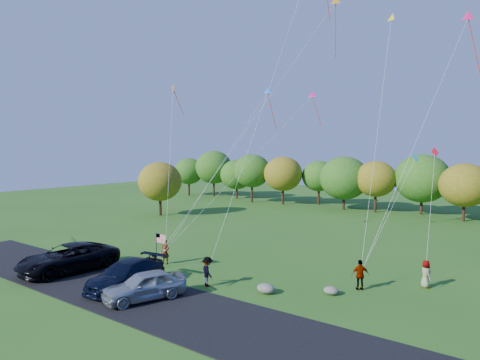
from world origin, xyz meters
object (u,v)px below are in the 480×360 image
object	(u,v)px
minivan_silver	(145,285)
park_bench	(74,242)
flyer_b	(154,265)
flyer_d	(360,275)
minivan_dark	(68,258)
minivan_navy	(126,275)
trash_barrel	(89,249)
flyer_a	(165,252)
flyer_e	(426,274)
flyer_c	(208,272)

from	to	relation	value
minivan_silver	park_bench	world-z (taller)	minivan_silver
flyer_b	flyer_d	size ratio (longest dim) A/B	0.85
minivan_dark	minivan_navy	bearing A→B (deg)	7.21
minivan_dark	trash_barrel	size ratio (longest dim) A/B	7.99
minivan_dark	flyer_d	size ratio (longest dim) A/B	3.66
minivan_navy	trash_barrel	bearing A→B (deg)	150.05
minivan_navy	flyer_a	world-z (taller)	flyer_a
flyer_e	flyer_d	bearing A→B (deg)	91.71
park_bench	trash_barrel	bearing A→B (deg)	11.33
minivan_dark	trash_barrel	xyz separation A→B (m)	(-3.41, 3.92, -0.58)
flyer_c	flyer_e	bearing A→B (deg)	-115.39
minivan_navy	flyer_c	size ratio (longest dim) A/B	3.03
minivan_silver	flyer_a	bearing A→B (deg)	147.70
flyer_a	flyer_e	size ratio (longest dim) A/B	1.06
flyer_a	flyer_b	world-z (taller)	flyer_a
flyer_b	trash_barrel	xyz separation A→B (m)	(-9.00, 1.07, -0.37)
minivan_navy	flyer_b	world-z (taller)	minivan_navy
minivan_navy	park_bench	bearing A→B (deg)	152.67
flyer_a	flyer_e	world-z (taller)	flyer_a
flyer_a	trash_barrel	xyz separation A→B (m)	(-7.31, -1.61, -0.48)
minivan_navy	minivan_silver	world-z (taller)	minivan_navy
minivan_silver	flyer_e	xyz separation A→B (m)	(12.34, 11.95, -0.01)
flyer_c	flyer_d	distance (m)	9.46
minivan_silver	park_bench	xyz separation A→B (m)	(-14.99, 5.01, -0.40)
minivan_navy	flyer_a	bearing A→B (deg)	103.92
minivan_dark	flyer_c	bearing A→B (deg)	25.55
flyer_b	minivan_silver	bearing A→B (deg)	-10.05
trash_barrel	minivan_navy	bearing A→B (deg)	-21.77
trash_barrel	minivan_dark	bearing A→B (deg)	-49.01
minivan_navy	trash_barrel	xyz separation A→B (m)	(-9.50, 3.79, -0.46)
park_bench	flyer_c	bearing A→B (deg)	18.19
minivan_dark	flyer_b	distance (m)	6.29
minivan_dark	flyer_e	world-z (taller)	minivan_dark
flyer_d	park_bench	world-z (taller)	flyer_d
flyer_d	minivan_navy	bearing A→B (deg)	-2.70
flyer_b	flyer_d	world-z (taller)	flyer_d
minivan_navy	flyer_d	xyz separation A→B (m)	(11.75, 8.43, 0.05)
minivan_dark	flyer_c	xyz separation A→B (m)	(9.85, 3.50, -0.07)
flyer_b	flyer_d	bearing A→B (deg)	63.35
flyer_c	flyer_e	xyz separation A→B (m)	(11.10, 7.91, -0.07)
minivan_navy	flyer_e	xyz separation A→B (m)	(14.86, 11.28, -0.02)
flyer_c	flyer_e	world-z (taller)	flyer_c
flyer_c	flyer_d	xyz separation A→B (m)	(7.99, 5.06, -0.00)
minivan_dark	flyer_a	distance (m)	6.77
minivan_dark	park_bench	xyz separation A→B (m)	(-6.38, 4.46, -0.53)
flyer_a	flyer_d	bearing A→B (deg)	-10.79
flyer_d	flyer_e	distance (m)	4.22
minivan_silver	flyer_b	xyz separation A→B (m)	(-3.02, 3.40, -0.08)
minivan_navy	minivan_silver	distance (m)	2.61
flyer_e	park_bench	xyz separation A→B (m)	(-27.34, -6.95, -0.39)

